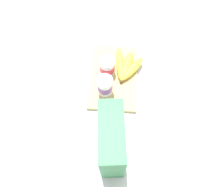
{
  "coord_description": "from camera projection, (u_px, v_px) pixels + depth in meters",
  "views": [
    {
      "loc": [
        -0.53,
        -0.03,
        0.9
      ],
      "look_at": [
        -0.11,
        0.0,
        0.07
      ],
      "focal_mm": 37.5,
      "sensor_mm": 36.0,
      "label": 1
    }
  ],
  "objects": [
    {
      "name": "cereal_box",
      "position": [
        112.0,
        142.0,
        0.78
      ],
      "size": [
        0.21,
        0.1,
        0.25
      ],
      "primitive_type": "cube",
      "rotation": [
        0.0,
        0.0,
        3.25
      ],
      "color": "#38844C",
      "rests_on": "ground_plane"
    },
    {
      "name": "yogurt_cup_front",
      "position": [
        105.0,
        86.0,
        0.95
      ],
      "size": [
        0.07,
        0.07,
        0.09
      ],
      "color": "white",
      "rests_on": "cutting_board"
    },
    {
      "name": "ground_plane",
      "position": [
        114.0,
        78.0,
        1.04
      ],
      "size": [
        2.4,
        2.4,
        0.0
      ],
      "primitive_type": "plane",
      "color": "silver"
    },
    {
      "name": "yogurt_cup_back",
      "position": [
        107.0,
        67.0,
        1.0
      ],
      "size": [
        0.07,
        0.07,
        0.08
      ],
      "color": "white",
      "rests_on": "cutting_board"
    },
    {
      "name": "banana_bunch",
      "position": [
        126.0,
        66.0,
        1.02
      ],
      "size": [
        0.18,
        0.14,
        0.04
      ],
      "color": "yellow",
      "rests_on": "cutting_board"
    },
    {
      "name": "cutting_board",
      "position": [
        114.0,
        77.0,
        1.03
      ],
      "size": [
        0.33,
        0.21,
        0.02
      ],
      "primitive_type": "cube",
      "color": "tan",
      "rests_on": "ground_plane"
    }
  ]
}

